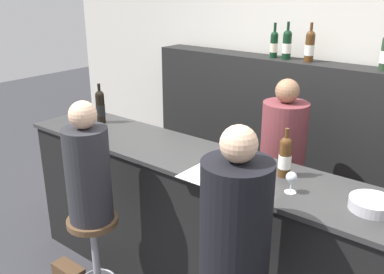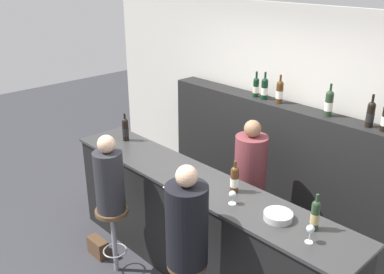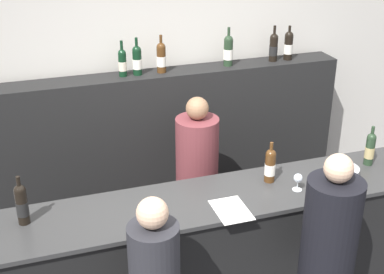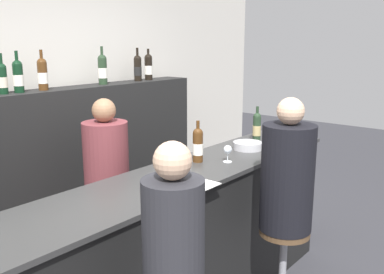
{
  "view_description": "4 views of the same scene",
  "coord_description": "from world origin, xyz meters",
  "px_view_note": "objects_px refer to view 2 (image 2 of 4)",
  "views": [
    {
      "loc": [
        1.41,
        -1.8,
        2.19
      ],
      "look_at": [
        -0.2,
        0.23,
        1.24
      ],
      "focal_mm": 40.0,
      "sensor_mm": 36.0,
      "label": 1
    },
    {
      "loc": [
        2.57,
        -2.24,
        2.99
      ],
      "look_at": [
        -0.02,
        0.23,
        1.53
      ],
      "focal_mm": 40.0,
      "sensor_mm": 36.0,
      "label": 2
    },
    {
      "loc": [
        -1.14,
        -2.58,
        2.96
      ],
      "look_at": [
        -0.17,
        0.37,
        1.51
      ],
      "focal_mm": 50.0,
      "sensor_mm": 36.0,
      "label": 3
    },
    {
      "loc": [
        -1.92,
        -1.49,
        1.94
      ],
      "look_at": [
        0.12,
        0.19,
        1.34
      ],
      "focal_mm": 40.0,
      "sensor_mm": 36.0,
      "label": 4
    }
  ],
  "objects_px": {
    "wine_bottle_counter_1": "(235,179)",
    "bar_stool_left": "(113,224)",
    "wine_bottle_backbar_0": "(256,87)",
    "wine_bottle_backbar_1": "(265,88)",
    "wine_glass_0": "(232,195)",
    "wine_bottle_counter_0": "(125,129)",
    "metal_bowl": "(278,216)",
    "handbag": "(98,247)",
    "bartender": "(249,193)",
    "guest_seated_left": "(109,178)",
    "wine_bottle_counter_2": "(315,215)",
    "guest_seated_right": "(187,222)",
    "wine_bottle_backbar_2": "(280,92)",
    "wine_bottle_backbar_3": "(329,103)",
    "wine_bottle_backbar_4": "(371,114)",
    "wine_glass_1": "(310,230)"
  },
  "relations": [
    {
      "from": "wine_bottle_counter_1",
      "to": "bar_stool_left",
      "type": "height_order",
      "value": "wine_bottle_counter_1"
    },
    {
      "from": "wine_bottle_backbar_0",
      "to": "wine_bottle_backbar_1",
      "type": "distance_m",
      "value": 0.12
    },
    {
      "from": "wine_glass_0",
      "to": "wine_bottle_counter_0",
      "type": "bearing_deg",
      "value": 174.55
    },
    {
      "from": "wine_bottle_counter_0",
      "to": "wine_bottle_backbar_0",
      "type": "bearing_deg",
      "value": 53.9
    },
    {
      "from": "wine_bottle_counter_0",
      "to": "wine_bottle_counter_1",
      "type": "relative_size",
      "value": 1.08
    },
    {
      "from": "metal_bowl",
      "to": "handbag",
      "type": "relative_size",
      "value": 0.9
    },
    {
      "from": "bartender",
      "to": "guest_seated_left",
      "type": "bearing_deg",
      "value": -117.88
    },
    {
      "from": "wine_bottle_counter_1",
      "to": "handbag",
      "type": "distance_m",
      "value": 1.87
    },
    {
      "from": "wine_bottle_counter_2",
      "to": "guest_seated_right",
      "type": "bearing_deg",
      "value": -137.47
    },
    {
      "from": "wine_bottle_backbar_0",
      "to": "handbag",
      "type": "xyz_separation_m",
      "value": [
        -0.59,
        -1.88,
        -1.57
      ]
    },
    {
      "from": "wine_bottle_counter_2",
      "to": "wine_bottle_backbar_1",
      "type": "relative_size",
      "value": 0.98
    },
    {
      "from": "wine_bottle_counter_2",
      "to": "wine_bottle_backbar_0",
      "type": "xyz_separation_m",
      "value": [
        -1.57,
        1.22,
        0.45
      ]
    },
    {
      "from": "wine_bottle_counter_1",
      "to": "wine_bottle_backbar_2",
      "type": "xyz_separation_m",
      "value": [
        -0.44,
        1.22,
        0.47
      ]
    },
    {
      "from": "guest_seated_right",
      "to": "bartender",
      "type": "bearing_deg",
      "value": 107.58
    },
    {
      "from": "metal_bowl",
      "to": "guest_seated_left",
      "type": "relative_size",
      "value": 0.3
    },
    {
      "from": "bar_stool_left",
      "to": "guest_seated_right",
      "type": "xyz_separation_m",
      "value": [
        1.09,
        -0.0,
        0.55
      ]
    },
    {
      "from": "wine_bottle_backbar_3",
      "to": "wine_bottle_backbar_4",
      "type": "distance_m",
      "value": 0.43
    },
    {
      "from": "guest_seated_right",
      "to": "wine_bottle_counter_0",
      "type": "bearing_deg",
      "value": 159.23
    },
    {
      "from": "wine_glass_1",
      "to": "wine_bottle_backbar_4",
      "type": "bearing_deg",
      "value": 101.58
    },
    {
      "from": "wine_bottle_backbar_2",
      "to": "handbag",
      "type": "xyz_separation_m",
      "value": [
        -0.91,
        -1.88,
        -1.58
      ]
    },
    {
      "from": "wine_bottle_counter_0",
      "to": "metal_bowl",
      "type": "bearing_deg",
      "value": -2.17
    },
    {
      "from": "wine_bottle_backbar_0",
      "to": "bar_stool_left",
      "type": "height_order",
      "value": "wine_bottle_backbar_0"
    },
    {
      "from": "bar_stool_left",
      "to": "guest_seated_left",
      "type": "relative_size",
      "value": 0.93
    },
    {
      "from": "wine_bottle_counter_1",
      "to": "wine_bottle_backbar_2",
      "type": "relative_size",
      "value": 0.95
    },
    {
      "from": "wine_glass_0",
      "to": "metal_bowl",
      "type": "bearing_deg",
      "value": 12.03
    },
    {
      "from": "guest_seated_left",
      "to": "wine_bottle_counter_1",
      "type": "bearing_deg",
      "value": 33.36
    },
    {
      "from": "wine_bottle_backbar_3",
      "to": "handbag",
      "type": "xyz_separation_m",
      "value": [
        -1.51,
        -1.88,
        -1.59
      ]
    },
    {
      "from": "wine_bottle_counter_1",
      "to": "guest_seated_right",
      "type": "distance_m",
      "value": 0.68
    },
    {
      "from": "wine_bottle_counter_0",
      "to": "wine_bottle_counter_2",
      "type": "distance_m",
      "value": 2.46
    },
    {
      "from": "wine_bottle_backbar_3",
      "to": "guest_seated_left",
      "type": "bearing_deg",
      "value": -121.75
    },
    {
      "from": "wine_bottle_counter_2",
      "to": "bar_stool_left",
      "type": "bearing_deg",
      "value": -159.97
    },
    {
      "from": "wine_bottle_backbar_0",
      "to": "wine_bottle_counter_0",
      "type": "bearing_deg",
      "value": -126.1
    },
    {
      "from": "wine_glass_1",
      "to": "wine_bottle_counter_1",
      "type": "bearing_deg",
      "value": 169.01
    },
    {
      "from": "wine_bottle_backbar_3",
      "to": "wine_glass_1",
      "type": "bearing_deg",
      "value": -62.78
    },
    {
      "from": "wine_bottle_backbar_2",
      "to": "wine_bottle_backbar_1",
      "type": "bearing_deg",
      "value": -180.0
    },
    {
      "from": "guest_seated_left",
      "to": "wine_glass_1",
      "type": "bearing_deg",
      "value": 14.63
    },
    {
      "from": "wine_glass_0",
      "to": "handbag",
      "type": "distance_m",
      "value": 1.89
    },
    {
      "from": "wine_bottle_backbar_0",
      "to": "wine_bottle_backbar_2",
      "type": "xyz_separation_m",
      "value": [
        0.33,
        0.0,
        0.01
      ]
    },
    {
      "from": "wine_bottle_counter_2",
      "to": "guest_seated_right",
      "type": "height_order",
      "value": "guest_seated_right"
    },
    {
      "from": "wine_bottle_backbar_3",
      "to": "bar_stool_left",
      "type": "xyz_separation_m",
      "value": [
        -1.16,
        -1.88,
        -1.13
      ]
    },
    {
      "from": "wine_bottle_backbar_2",
      "to": "metal_bowl",
      "type": "bearing_deg",
      "value": -53.24
    },
    {
      "from": "wine_bottle_backbar_0",
      "to": "bartender",
      "type": "height_order",
      "value": "wine_bottle_backbar_0"
    },
    {
      "from": "guest_seated_right",
      "to": "wine_bottle_backbar_1",
      "type": "bearing_deg",
      "value": 111.22
    },
    {
      "from": "guest_seated_left",
      "to": "wine_bottle_backbar_1",
      "type": "bearing_deg",
      "value": 79.12
    },
    {
      "from": "wine_bottle_counter_2",
      "to": "guest_seated_right",
      "type": "xyz_separation_m",
      "value": [
        -0.72,
        -0.66,
        -0.11
      ]
    },
    {
      "from": "wine_glass_1",
      "to": "bar_stool_left",
      "type": "distance_m",
      "value": 2.05
    },
    {
      "from": "metal_bowl",
      "to": "guest_seated_left",
      "type": "xyz_separation_m",
      "value": [
        -1.54,
        -0.58,
        -0.04
      ]
    },
    {
      "from": "wine_bottle_counter_2",
      "to": "metal_bowl",
      "type": "relative_size",
      "value": 1.31
    },
    {
      "from": "wine_bottle_counter_1",
      "to": "guest_seated_left",
      "type": "relative_size",
      "value": 0.38
    },
    {
      "from": "wine_bottle_counter_1",
      "to": "wine_bottle_backbar_2",
      "type": "distance_m",
      "value": 1.38
    }
  ]
}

